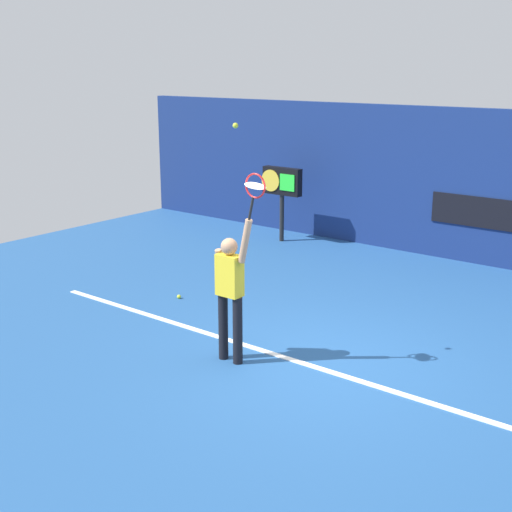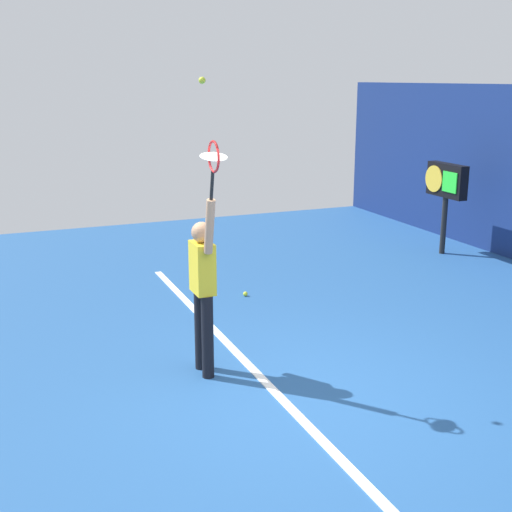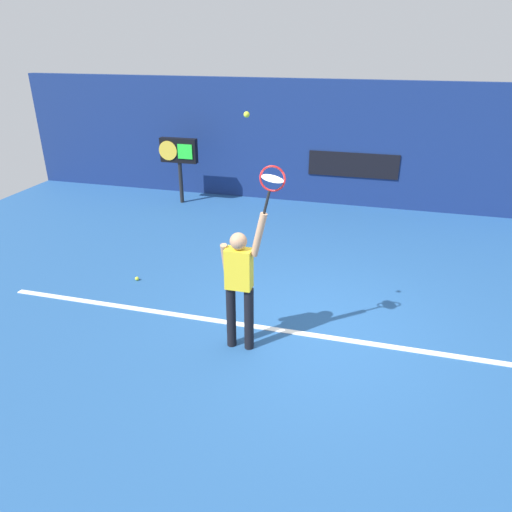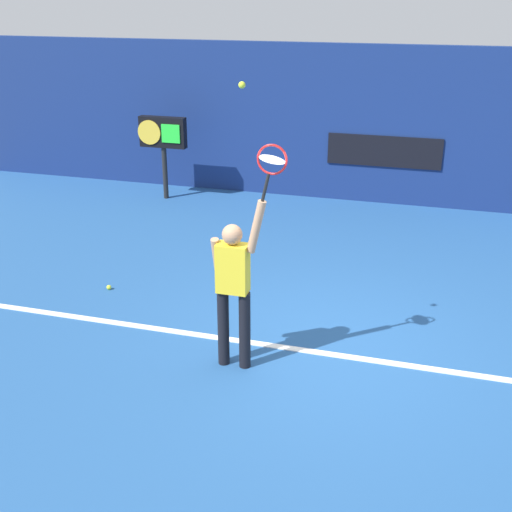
% 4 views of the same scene
% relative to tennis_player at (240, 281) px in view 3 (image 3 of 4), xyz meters
% --- Properties ---
extents(ground_plane, '(18.00, 18.00, 0.00)m').
position_rel_tennis_player_xyz_m(ground_plane, '(0.95, 0.69, -1.01)').
color(ground_plane, '#23518C').
extents(back_wall, '(18.00, 0.20, 3.03)m').
position_rel_tennis_player_xyz_m(back_wall, '(0.95, 6.67, 0.50)').
color(back_wall, navy).
rests_on(back_wall, ground_plane).
extents(sponsor_banner_center, '(2.20, 0.03, 0.60)m').
position_rel_tennis_player_xyz_m(sponsor_banner_center, '(0.95, 6.55, 0.04)').
color(sponsor_banner_center, black).
extents(court_baseline, '(10.00, 0.10, 0.01)m').
position_rel_tennis_player_xyz_m(court_baseline, '(0.95, 0.51, -1.00)').
color(court_baseline, white).
rests_on(court_baseline, ground_plane).
extents(tennis_player, '(0.62, 0.31, 1.99)m').
position_rel_tennis_player_xyz_m(tennis_player, '(0.00, 0.00, 0.00)').
color(tennis_player, black).
rests_on(tennis_player, ground_plane).
extents(tennis_racket, '(0.38, 0.27, 0.63)m').
position_rel_tennis_player_xyz_m(tennis_racket, '(0.41, -0.00, 1.37)').
color(tennis_racket, black).
extents(tennis_ball, '(0.07, 0.07, 0.07)m').
position_rel_tennis_player_xyz_m(tennis_ball, '(0.12, -0.01, 2.10)').
color(tennis_ball, '#CCE033').
extents(scoreboard_clock, '(0.96, 0.20, 1.65)m').
position_rel_tennis_player_xyz_m(scoreboard_clock, '(-3.31, 5.67, 0.27)').
color(scoreboard_clock, black).
rests_on(scoreboard_clock, ground_plane).
extents(spare_ball, '(0.07, 0.07, 0.07)m').
position_rel_tennis_player_xyz_m(spare_ball, '(-2.33, 1.39, -0.98)').
color(spare_ball, '#CCE033').
rests_on(spare_ball, ground_plane).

